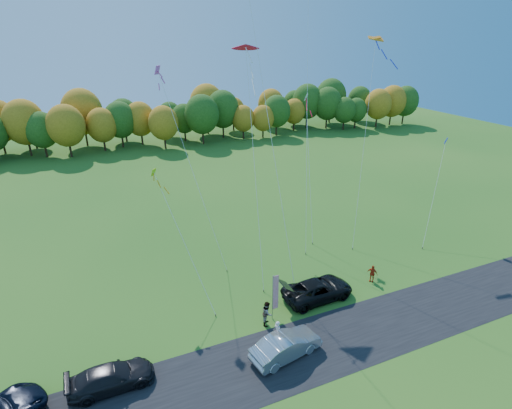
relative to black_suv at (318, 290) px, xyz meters
name	(u,v)px	position (x,y,z in m)	size (l,w,h in m)	color
ground	(286,314)	(-3.32, -0.85, -0.83)	(160.00, 160.00, 0.00)	#225917
asphalt_strip	(313,348)	(-3.32, -4.85, -0.83)	(90.00, 6.00, 0.01)	black
tree_line	(156,146)	(-3.32, 54.15, -0.83)	(116.00, 12.00, 10.00)	#1E4711
black_suv	(318,290)	(0.00, 0.00, 0.00)	(2.76, 5.98, 1.66)	black
silver_sedan	(286,346)	(-5.36, -4.70, 0.01)	(1.77, 5.08, 1.67)	#B3B4B8
dark_truck_a	(111,377)	(-16.46, -2.74, -0.08)	(2.11, 5.19, 1.51)	black
person_tailgate_a	(278,331)	(-5.26, -3.22, 0.03)	(0.63, 0.41, 1.72)	silver
person_tailgate_b	(267,313)	(-5.15, -1.22, 0.15)	(0.95, 0.74, 1.95)	gray
person_east	(372,273)	(5.69, 0.20, -0.03)	(0.94, 0.39, 1.60)	#B82B11
feather_flag	(275,292)	(-4.37, -0.87, 1.56)	(0.52, 0.11, 3.92)	#999999
kite_delta_blue	(265,100)	(-2.03, 6.23, 14.55)	(2.87, 10.68, 30.36)	#4C3F33
kite_parafoil_orange	(308,71)	(5.57, 12.87, 15.96)	(7.49, 13.14, 33.97)	#4C3F33
kite_delta_red	(254,162)	(-2.51, 7.40, 9.20)	(3.66, 10.42, 20.58)	#4C3F33
kite_parafoil_rainbow	(364,142)	(10.66, 9.36, 9.17)	(7.83, 8.17, 20.34)	#4C3F33
kite_diamond_yellow	(184,242)	(-9.79, 4.52, 4.32)	(3.13, 7.27, 10.68)	#4C3F33
kite_diamond_white	(309,169)	(5.20, 10.88, 6.45)	(2.17, 6.05, 14.83)	#4C3F33
kite_diamond_pink	(194,174)	(-7.36, 9.74, 7.98)	(4.26, 6.65, 18.15)	#4C3F33
kite_diamond_blue_low	(434,193)	(16.92, 4.99, 4.10)	(6.03, 4.90, 10.33)	#4C3F33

